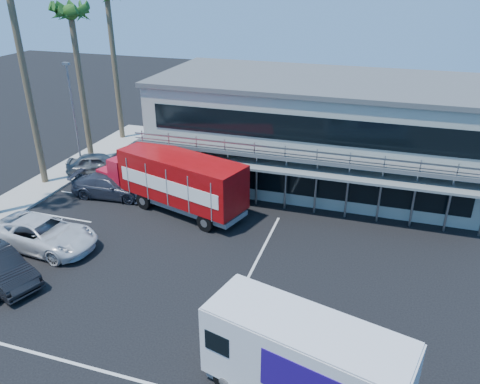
% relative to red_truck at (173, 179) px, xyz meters
% --- Properties ---
extents(ground, '(120.00, 120.00, 0.00)m').
position_rel_red_truck_xyz_m(ground, '(4.72, -7.28, -2.02)').
color(ground, black).
rests_on(ground, ground).
extents(building, '(22.40, 12.00, 7.30)m').
position_rel_red_truck_xyz_m(building, '(7.72, 7.66, 1.64)').
color(building, '#9CA396').
rests_on(building, ground).
extents(curb_strip, '(3.00, 32.00, 0.16)m').
position_rel_red_truck_xyz_m(curb_strip, '(-10.28, -1.28, -1.94)').
color(curb_strip, '#A5A399').
rests_on(curb_strip, ground).
extents(palm_e, '(2.80, 2.80, 12.25)m').
position_rel_red_truck_xyz_m(palm_e, '(-9.98, 5.72, 8.56)').
color(palm_e, brown).
rests_on(palm_e, ground).
extents(palm_f, '(2.80, 2.80, 13.25)m').
position_rel_red_truck_xyz_m(palm_f, '(-10.38, 11.22, 9.45)').
color(palm_f, brown).
rests_on(palm_f, ground).
extents(light_pole_far, '(0.50, 0.25, 8.09)m').
position_rel_red_truck_xyz_m(light_pole_far, '(-9.48, 3.72, 2.49)').
color(light_pole_far, gray).
rests_on(light_pole_far, ground).
extents(red_truck, '(11.14, 5.59, 3.67)m').
position_rel_red_truck_xyz_m(red_truck, '(0.00, 0.00, 0.00)').
color(red_truck, '#B30E21').
rests_on(red_truck, ground).
extents(white_van, '(7.39, 4.07, 3.43)m').
position_rel_red_truck_xyz_m(white_van, '(10.63, -12.28, -0.20)').
color(white_van, silver).
rests_on(white_van, ground).
extents(parked_car_c, '(6.26, 3.20, 1.69)m').
position_rel_red_truck_xyz_m(parked_car_c, '(-4.78, -6.48, -1.17)').
color(parked_car_c, silver).
rests_on(parked_car_c, ground).
extents(parked_car_d, '(5.46, 2.60, 1.54)m').
position_rel_red_truck_xyz_m(parked_car_d, '(-4.78, 0.32, -1.25)').
color(parked_car_d, '#2F323E').
rests_on(parked_car_d, ground).
extents(parked_car_e, '(5.02, 3.51, 1.59)m').
position_rel_red_truck_xyz_m(parked_car_e, '(-7.78, 3.52, -1.22)').
color(parked_car_e, slate).
rests_on(parked_car_e, ground).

